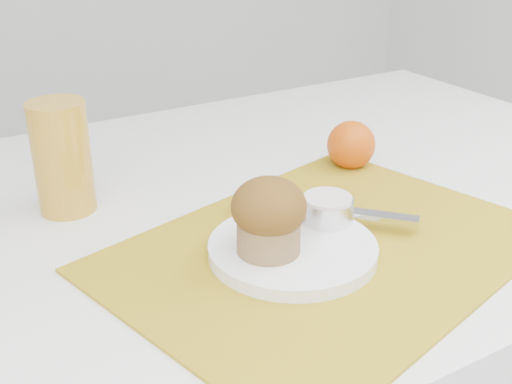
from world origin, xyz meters
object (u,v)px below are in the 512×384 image
orange (351,145)px  muffin (269,216)px  juice_glass (62,158)px  plate (293,249)px

orange → muffin: size_ratio=0.84×
orange → muffin: bearing=-145.1°
juice_glass → muffin: size_ratio=1.69×
muffin → orange: bearing=34.9°
plate → muffin: (-0.03, -0.00, 0.05)m
orange → muffin: 0.31m
orange → muffin: (-0.25, -0.18, 0.03)m
plate → muffin: size_ratio=2.22×
plate → orange: (0.22, 0.18, 0.02)m
plate → muffin: 0.06m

